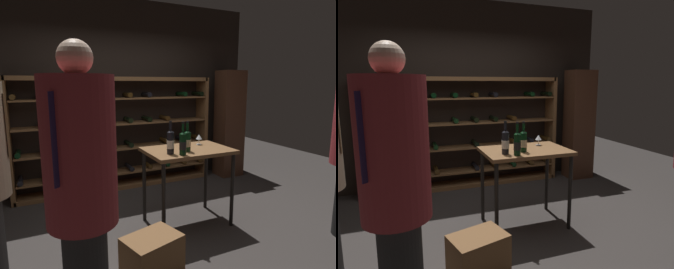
# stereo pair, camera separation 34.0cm
# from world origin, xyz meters

# --- Properties ---
(ground_plane) EXTENTS (9.60, 9.60, 0.00)m
(ground_plane) POSITION_xyz_m (0.00, 0.00, 0.00)
(ground_plane) COLOR #383330
(back_wall) EXTENTS (4.78, 0.10, 2.98)m
(back_wall) POSITION_xyz_m (0.00, 1.80, 1.49)
(back_wall) COLOR black
(back_wall) RESTS_ON ground
(wine_rack) EXTENTS (3.14, 0.32, 1.77)m
(wine_rack) POSITION_xyz_m (-0.04, 1.59, 0.87)
(wine_rack) COLOR brown
(wine_rack) RESTS_ON ground
(tasting_table) EXTENTS (0.98, 0.66, 0.92)m
(tasting_table) POSITION_xyz_m (0.34, 0.04, 0.80)
(tasting_table) COLOR brown
(tasting_table) RESTS_ON ground
(person_guest_blue_shirt) EXTENTS (0.43, 0.43, 1.91)m
(person_guest_blue_shirt) POSITION_xyz_m (-1.02, -1.09, 1.06)
(person_guest_blue_shirt) COLOR #252525
(person_guest_blue_shirt) RESTS_ON ground
(wine_crate) EXTENTS (0.55, 0.46, 0.36)m
(wine_crate) POSITION_xyz_m (-0.40, -0.68, 0.18)
(wine_crate) COLOR brown
(wine_crate) RESTS_ON ground
(display_cabinet) EXTENTS (0.44, 0.36, 1.89)m
(display_cabinet) POSITION_xyz_m (1.96, 1.39, 0.95)
(display_cabinet) COLOR #4C2D1E
(display_cabinet) RESTS_ON ground
(wine_bottle_gold_foil) EXTENTS (0.08, 0.08, 0.34)m
(wine_bottle_gold_foil) POSITION_xyz_m (0.28, -0.07, 1.04)
(wine_bottle_gold_foil) COLOR black
(wine_bottle_gold_foil) RESTS_ON tasting_table
(wine_bottle_amber_reserve) EXTENTS (0.08, 0.08, 0.36)m
(wine_bottle_amber_reserve) POSITION_xyz_m (0.05, -0.10, 1.05)
(wine_bottle_amber_reserve) COLOR black
(wine_bottle_amber_reserve) RESTS_ON tasting_table
(wine_bottle_green_slim) EXTENTS (0.08, 0.08, 0.36)m
(wine_bottle_green_slim) POSITION_xyz_m (0.15, -0.19, 1.05)
(wine_bottle_green_slim) COLOR black
(wine_bottle_green_slim) RESTS_ON tasting_table
(wine_glass_stemmed_left) EXTENTS (0.08, 0.08, 0.13)m
(wine_glass_stemmed_left) POSITION_xyz_m (0.59, 0.19, 1.01)
(wine_glass_stemmed_left) COLOR silver
(wine_glass_stemmed_left) RESTS_ON tasting_table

